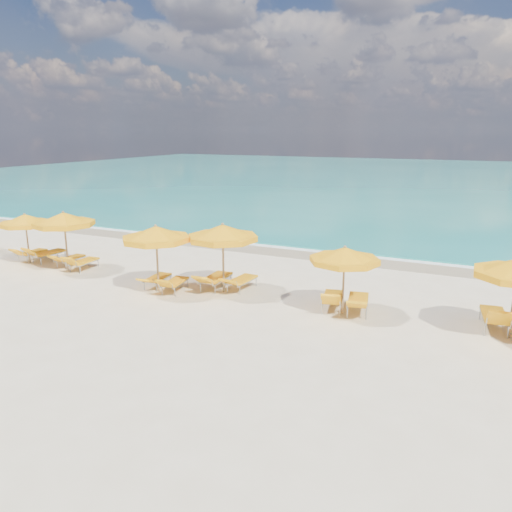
% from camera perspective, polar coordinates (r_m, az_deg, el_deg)
% --- Properties ---
extents(ground_plane, '(120.00, 120.00, 0.00)m').
position_cam_1_polar(ground_plane, '(17.14, -2.14, -5.01)').
color(ground_plane, beige).
extents(ocean, '(120.00, 80.00, 0.30)m').
position_cam_1_polar(ocean, '(63.06, 18.48, 8.36)').
color(ocean, '#157B71').
rests_on(ocean, ground).
extents(wet_sand_band, '(120.00, 2.60, 0.01)m').
position_cam_1_polar(wet_sand_band, '(23.69, 6.08, 0.36)').
color(wet_sand_band, tan).
rests_on(wet_sand_band, ground).
extents(foam_line, '(120.00, 1.20, 0.03)m').
position_cam_1_polar(foam_line, '(24.43, 6.70, 0.76)').
color(foam_line, white).
rests_on(foam_line, ground).
extents(whitecap_near, '(14.00, 0.36, 0.05)m').
position_cam_1_polar(whitecap_near, '(34.60, 1.94, 4.82)').
color(whitecap_near, white).
rests_on(whitecap_near, ground).
extents(whitecap_far, '(18.00, 0.30, 0.05)m').
position_cam_1_polar(whitecap_far, '(38.78, 25.77, 4.44)').
color(whitecap_far, white).
rests_on(whitecap_far, ground).
extents(umbrella_1, '(2.61, 2.61, 2.21)m').
position_cam_1_polar(umbrella_1, '(23.52, -24.88, 3.70)').
color(umbrella_1, '#9A7B4D').
rests_on(umbrella_1, ground).
extents(umbrella_2, '(2.75, 2.75, 2.48)m').
position_cam_1_polar(umbrella_2, '(21.63, -21.11, 3.88)').
color(umbrella_2, '#9A7B4D').
rests_on(umbrella_2, ground).
extents(umbrella_3, '(3.22, 3.22, 2.46)m').
position_cam_1_polar(umbrella_3, '(17.78, -11.36, 2.43)').
color(umbrella_3, '#9A7B4D').
rests_on(umbrella_3, ground).
extents(umbrella_4, '(3.04, 3.04, 2.52)m').
position_cam_1_polar(umbrella_4, '(17.42, -3.82, 2.62)').
color(umbrella_4, '#9A7B4D').
rests_on(umbrella_4, ground).
extents(umbrella_5, '(2.45, 2.45, 2.22)m').
position_cam_1_polar(umbrella_5, '(15.55, 10.10, 0.03)').
color(umbrella_5, '#9A7B4D').
rests_on(umbrella_5, ground).
extents(lounger_1_left, '(0.59, 1.67, 0.71)m').
position_cam_1_polar(lounger_1_left, '(24.42, -24.23, 0.07)').
color(lounger_1_left, '#A5A8AD').
rests_on(lounger_1_left, ground).
extents(lounger_1_right, '(0.84, 1.92, 0.83)m').
position_cam_1_polar(lounger_1_right, '(23.80, -22.65, -0.04)').
color(lounger_1_right, '#A5A8AD').
rests_on(lounger_1_right, ground).
extents(lounger_2_left, '(0.56, 1.65, 0.69)m').
position_cam_1_polar(lounger_2_left, '(22.68, -20.47, -0.58)').
color(lounger_2_left, '#A5A8AD').
rests_on(lounger_2_left, ground).
extents(lounger_2_right, '(0.65, 1.70, 0.78)m').
position_cam_1_polar(lounger_2_right, '(21.87, -19.10, -0.97)').
color(lounger_2_right, '#A5A8AD').
rests_on(lounger_2_right, ground).
extents(lounger_3_left, '(0.73, 1.74, 0.60)m').
position_cam_1_polar(lounger_3_left, '(18.81, -11.24, -2.89)').
color(lounger_3_left, '#A5A8AD').
rests_on(lounger_3_left, ground).
extents(lounger_3_right, '(0.79, 1.73, 0.73)m').
position_cam_1_polar(lounger_3_right, '(18.16, -9.28, -3.40)').
color(lounger_3_right, '#A5A8AD').
rests_on(lounger_3_right, ground).
extents(lounger_4_left, '(0.72, 2.02, 0.80)m').
position_cam_1_polar(lounger_4_left, '(18.29, -4.66, -3.02)').
color(lounger_4_left, '#A5A8AD').
rests_on(lounger_4_left, ground).
extents(lounger_4_right, '(0.74, 1.86, 0.69)m').
position_cam_1_polar(lounger_4_right, '(18.13, -1.68, -3.21)').
color(lounger_4_right, '#A5A8AD').
rests_on(lounger_4_right, ground).
extents(lounger_5_left, '(0.97, 1.90, 0.85)m').
position_cam_1_polar(lounger_5_left, '(16.39, 8.74, -5.25)').
color(lounger_5_left, '#A5A8AD').
rests_on(lounger_5_left, ground).
extents(lounger_5_right, '(0.98, 2.02, 0.77)m').
position_cam_1_polar(lounger_5_right, '(16.24, 11.56, -5.55)').
color(lounger_5_right, '#A5A8AD').
rests_on(lounger_5_right, ground).
extents(lounger_6_left, '(0.89, 1.99, 0.96)m').
position_cam_1_polar(lounger_6_left, '(16.15, 25.54, -6.74)').
color(lounger_6_left, '#A5A8AD').
rests_on(lounger_6_left, ground).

